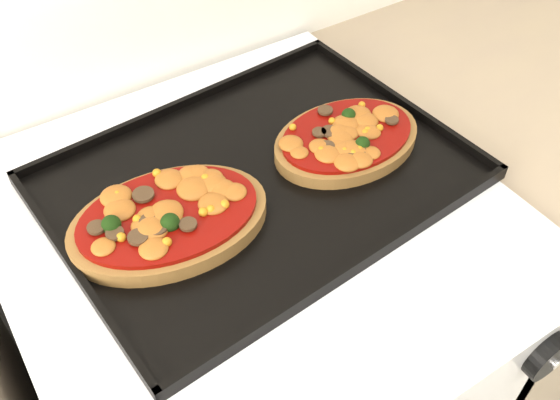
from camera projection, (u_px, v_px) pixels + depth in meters
stove at (258, 382)px, 1.10m from camera, size 0.60×0.60×0.91m
knob_right at (548, 356)px, 0.69m from camera, size 0.06×0.02×0.06m
baking_tray at (259, 175)px, 0.79m from camera, size 0.54×0.41×0.02m
pizza_left at (169, 218)px, 0.72m from camera, size 0.26×0.19×0.03m
pizza_right at (347, 138)px, 0.82m from camera, size 0.21×0.15×0.03m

